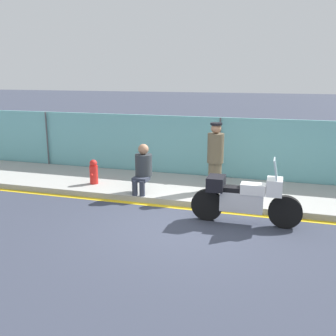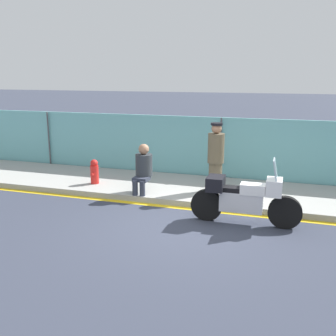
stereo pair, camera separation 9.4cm
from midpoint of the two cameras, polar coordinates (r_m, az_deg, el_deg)
ground_plane at (r=8.51m, az=3.29°, el=-8.27°), size 120.00×120.00×0.00m
sidewalk at (r=10.68m, az=6.50°, el=-3.34°), size 43.55×2.56×0.15m
curb_paint_stripe at (r=9.43m, az=4.84°, el=-6.07°), size 43.55×0.18×0.01m
storefront_fence at (r=11.78m, az=7.93°, el=2.64°), size 41.37×0.17×1.92m
motorcycle at (r=8.54m, az=11.32°, el=-4.25°), size 2.35×0.51×1.47m
officer_standing at (r=10.23m, az=7.21°, el=1.61°), size 0.42×0.42×1.80m
person_seated_on_curb at (r=10.13m, az=-3.36°, el=0.25°), size 0.44×0.68×1.26m
fire_hydrant at (r=11.17m, az=-10.39°, el=-0.53°), size 0.23×0.29×0.69m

